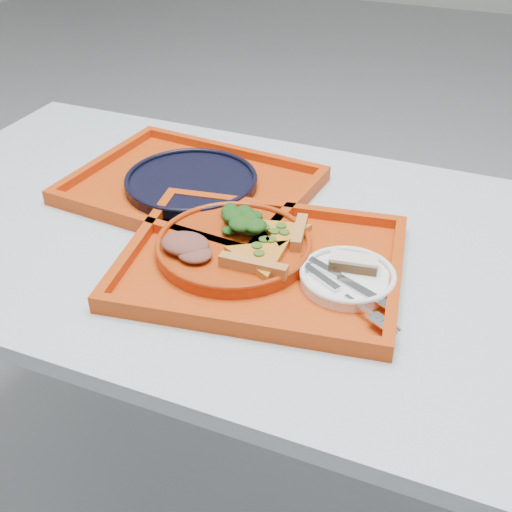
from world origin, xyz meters
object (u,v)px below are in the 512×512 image
dinner_plate (234,248)px  tray_far (192,189)px  navy_plate (191,183)px  tray_main (262,265)px  dessert_bar (354,263)px

dinner_plate → tray_far: bearing=133.7°
dinner_plate → navy_plate: dinner_plate is taller
tray_far → dinner_plate: 0.25m
tray_main → dessert_bar: dessert_bar is taller
navy_plate → dessert_bar: dessert_bar is taller
dinner_plate → navy_plate: (-0.17, 0.18, -0.00)m
tray_main → tray_far: bearing=131.5°
tray_far → dinner_plate: dinner_plate is taller
tray_main → dinner_plate: bearing=161.1°
dinner_plate → dessert_bar: bearing=3.4°
dessert_bar → navy_plate: bearing=147.4°
tray_main → navy_plate: 0.30m
tray_main → tray_far: (-0.23, 0.19, 0.00)m
dinner_plate → dessert_bar: size_ratio=3.26×
navy_plate → dessert_bar: (0.37, -0.17, 0.02)m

